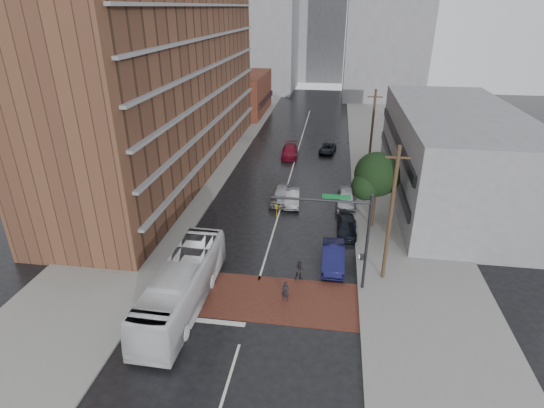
% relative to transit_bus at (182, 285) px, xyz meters
% --- Properties ---
extents(ground, '(160.00, 160.00, 0.00)m').
position_rel_transit_bus_xyz_m(ground, '(4.36, 1.00, -1.58)').
color(ground, black).
rests_on(ground, ground).
extents(crosswalk, '(14.00, 5.00, 0.02)m').
position_rel_transit_bus_xyz_m(crosswalk, '(4.36, 1.50, -1.57)').
color(crosswalk, brown).
rests_on(crosswalk, ground).
extents(sidewalk_west, '(9.00, 90.00, 0.15)m').
position_rel_transit_bus_xyz_m(sidewalk_west, '(-7.14, 26.00, -1.51)').
color(sidewalk_west, gray).
rests_on(sidewalk_west, ground).
extents(sidewalk_east, '(9.00, 90.00, 0.15)m').
position_rel_transit_bus_xyz_m(sidewalk_east, '(15.86, 26.00, -1.51)').
color(sidewalk_east, gray).
rests_on(sidewalk_east, ground).
extents(apartment_block, '(10.00, 44.00, 28.00)m').
position_rel_transit_bus_xyz_m(apartment_block, '(-9.64, 25.00, 12.42)').
color(apartment_block, brown).
rests_on(apartment_block, ground).
extents(storefront_west, '(8.00, 16.00, 7.00)m').
position_rel_transit_bus_xyz_m(storefront_west, '(-7.64, 55.00, 1.92)').
color(storefront_west, brown).
rests_on(storefront_west, ground).
extents(building_east, '(11.00, 26.00, 9.00)m').
position_rel_transit_bus_xyz_m(building_east, '(20.86, 21.00, 2.92)').
color(building_east, gray).
rests_on(building_east, ground).
extents(distant_tower_west, '(18.00, 16.00, 32.00)m').
position_rel_transit_bus_xyz_m(distant_tower_west, '(-9.64, 79.00, 14.42)').
color(distant_tower_west, gray).
rests_on(distant_tower_west, ground).
extents(distant_tower_east, '(16.00, 14.00, 36.00)m').
position_rel_transit_bus_xyz_m(distant_tower_east, '(18.36, 73.00, 16.42)').
color(distant_tower_east, gray).
rests_on(distant_tower_east, ground).
extents(distant_tower_center, '(12.00, 10.00, 24.00)m').
position_rel_transit_bus_xyz_m(distant_tower_center, '(4.36, 96.00, 10.42)').
color(distant_tower_center, gray).
rests_on(distant_tower_center, ground).
extents(street_tree, '(4.20, 4.10, 6.90)m').
position_rel_transit_bus_xyz_m(street_tree, '(12.88, 13.03, 3.15)').
color(street_tree, '#332319').
rests_on(street_tree, ground).
extents(signal_mast, '(6.50, 0.30, 7.20)m').
position_rel_transit_bus_xyz_m(signal_mast, '(10.21, 3.50, 3.15)').
color(signal_mast, '#2D2D33').
rests_on(signal_mast, ground).
extents(utility_pole_near, '(1.60, 0.26, 10.00)m').
position_rel_transit_bus_xyz_m(utility_pole_near, '(13.16, 5.00, 3.56)').
color(utility_pole_near, '#473321').
rests_on(utility_pole_near, ground).
extents(utility_pole_far, '(1.60, 0.26, 10.00)m').
position_rel_transit_bus_xyz_m(utility_pole_far, '(13.16, 25.00, 3.56)').
color(utility_pole_far, '#473321').
rests_on(utility_pole_far, ground).
extents(transit_bus, '(2.85, 11.40, 3.16)m').
position_rel_transit_bus_xyz_m(transit_bus, '(0.00, 0.00, 0.00)').
color(transit_bus, silver).
rests_on(transit_bus, ground).
extents(pedestrian_a, '(0.59, 0.44, 1.47)m').
position_rel_transit_bus_xyz_m(pedestrian_a, '(6.53, 1.46, -0.85)').
color(pedestrian_a, black).
rests_on(pedestrian_a, ground).
extents(pedestrian_b, '(0.88, 0.78, 1.51)m').
position_rel_transit_bus_xyz_m(pedestrian_b, '(7.26, 4.00, -0.83)').
color(pedestrian_b, black).
rests_on(pedestrian_b, ground).
extents(car_travel_a, '(1.98, 4.60, 1.55)m').
position_rel_transit_bus_xyz_m(car_travel_a, '(4.17, 17.16, -0.81)').
color(car_travel_a, '#9B9DA3').
rests_on(car_travel_a, ground).
extents(car_travel_b, '(1.77, 4.24, 1.36)m').
position_rel_transit_bus_xyz_m(car_travel_b, '(5.37, 16.75, -0.90)').
color(car_travel_b, '#B4B7BD').
rests_on(car_travel_b, ground).
extents(car_travel_c, '(2.22, 5.05, 1.44)m').
position_rel_transit_bus_xyz_m(car_travel_c, '(3.52, 31.37, -0.86)').
color(car_travel_c, maroon).
rests_on(car_travel_c, ground).
extents(suv_travel, '(2.45, 4.34, 1.14)m').
position_rel_transit_bus_xyz_m(suv_travel, '(8.37, 33.75, -1.01)').
color(suv_travel, black).
rests_on(suv_travel, ground).
extents(car_parked_near, '(1.74, 4.78, 1.57)m').
position_rel_transit_bus_xyz_m(car_parked_near, '(9.56, 6.22, -0.80)').
color(car_parked_near, '#121341').
rests_on(car_parked_near, ground).
extents(car_parked_mid, '(1.68, 4.13, 1.20)m').
position_rel_transit_bus_xyz_m(car_parked_mid, '(10.66, 11.54, -0.98)').
color(car_parked_mid, black).
rests_on(car_parked_mid, ground).
extents(car_parked_far, '(2.09, 4.88, 1.65)m').
position_rel_transit_bus_xyz_m(car_parked_far, '(10.66, 17.00, -0.76)').
color(car_parked_far, '#B2B6BA').
rests_on(car_parked_far, ground).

